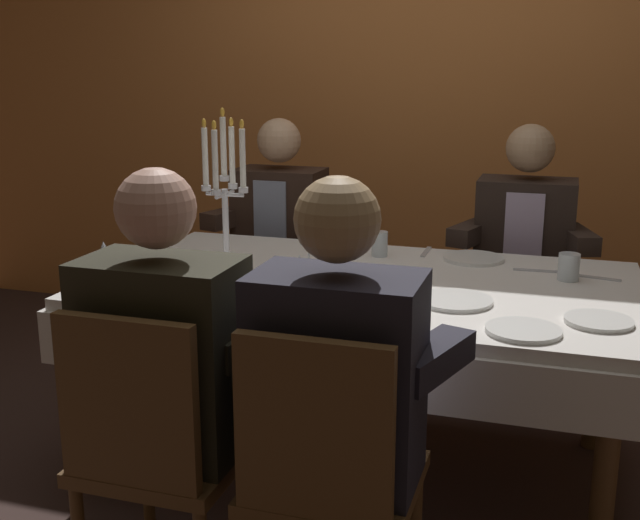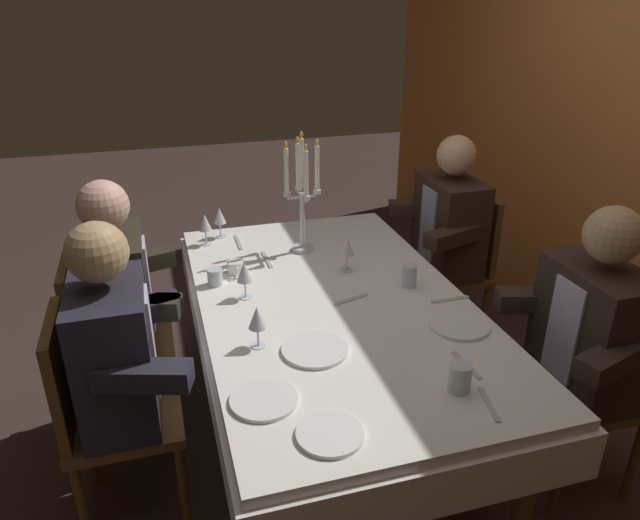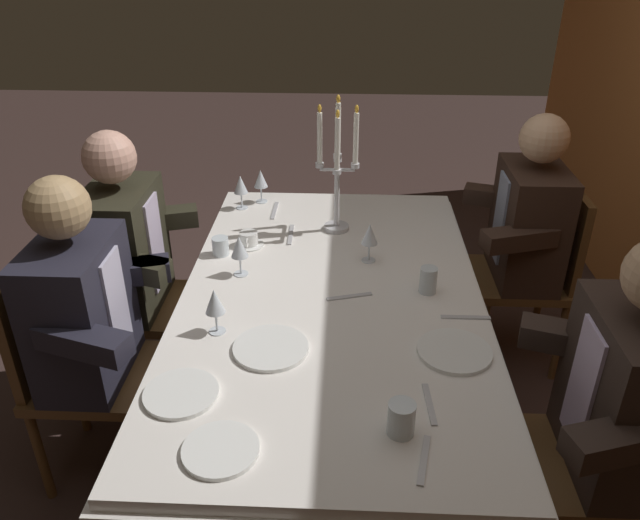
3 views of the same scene
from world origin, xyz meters
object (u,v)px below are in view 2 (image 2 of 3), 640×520
Objects in this scene: candelabra at (302,196)px; water_tumbler_0 at (409,276)px; dinner_plate_2 at (330,434)px; wine_glass_4 at (244,273)px; seated_diner_1 at (116,293)px; seated_diner_0 at (450,225)px; dinner_plate_0 at (264,399)px; wine_glass_2 at (220,216)px; dining_table at (334,325)px; seated_diner_2 at (113,353)px; dinner_plate_3 at (459,325)px; wine_glass_0 at (257,319)px; wine_glass_1 at (347,248)px; wine_glass_3 at (205,223)px; water_tumbler_1 at (215,277)px; seated_diner_3 at (593,331)px; coffee_cup_0 at (236,268)px; water_tumbler_2 at (460,377)px; dinner_plate_1 at (315,349)px.

candelabra is 0.66m from water_tumbler_0.
dinner_plate_2 is 1.23× the size of wine_glass_4.
seated_diner_0 is at bearing 100.19° from seated_diner_1.
dinner_plate_0 is 0.18× the size of seated_diner_0.
dinner_plate_0 is at bearing -2.10° from wine_glass_2.
seated_diner_2 reaches higher than dining_table.
dinner_plate_3 is 0.79m from wine_glass_0.
candelabra is 0.36m from wine_glass_1.
wine_glass_2 is 1.12m from seated_diner_2.
seated_diner_0 and seated_diner_1 have the same top height.
wine_glass_2 is 0.13× the size of seated_diner_1.
water_tumbler_1 is at bearing -1.57° from wine_glass_3.
candelabra is 1.40m from seated_diner_3.
wine_glass_1 is 0.32m from water_tumbler_0.
candelabra is 4.52× the size of coffee_cup_0.
dinner_plate_0 reaches higher than dining_table.
water_tumbler_1 is 0.77× the size of water_tumbler_2.
dining_table is 11.83× the size of wine_glass_4.
dinner_plate_3 is 0.51m from seated_diner_3.
wine_glass_3 is (-0.21, -0.46, -0.17)m from candelabra.
dinner_plate_0 is at bearing 27.33° from seated_diner_1.
water_tumbler_1 is at bearing 135.74° from seated_diner_2.
wine_glass_0 reaches higher than dining_table.
candelabra is 0.96m from seated_diner_1.
dinner_plate_0 is 1.33× the size of wine_glass_3.
seated_diner_2 is at bearing -135.53° from dinner_plate_2.
dinner_plate_2 is 0.16× the size of seated_diner_2.
dinner_plate_3 is at bearing 106.20° from dinner_plate_0.
wine_glass_3 is 0.13× the size of seated_diner_1.
wine_glass_1 is 1.07m from seated_diner_3.
wine_glass_1 is 2.18× the size of water_tumbler_1.
dinner_plate_1 is 0.20× the size of seated_diner_3.
dinner_plate_3 is (0.34, 0.40, 0.13)m from dining_table.
water_tumbler_2 is (0.69, 0.21, 0.17)m from dining_table.
dinner_plate_2 is 2.69× the size of water_tumbler_1.
wine_glass_1 is (-0.60, -0.26, 0.11)m from dinner_plate_3.
seated_diner_1 is (-0.30, -1.24, -0.05)m from water_tumbler_0.
dinner_plate_3 is 2.43× the size of water_tumbler_2.
candelabra reaches higher than seated_diner_0.
dinner_plate_0 is 1.08× the size of dinner_plate_2.
water_tumbler_2 is at bearing 52.94° from wine_glass_0.
dining_table is 3.25× the size of candelabra.
water_tumbler_1 reaches higher than coffee_cup_0.
wine_glass_1 is 1.00× the size of wine_glass_4.
water_tumbler_1 is at bearing -74.82° from seated_diner_0.
coffee_cup_0 is at bearing -132.93° from dinner_plate_3.
water_tumbler_2 is (0.82, 0.56, -0.07)m from wine_glass_4.
candelabra reaches higher than dinner_plate_1.
candelabra reaches higher than seated_diner_1.
water_tumbler_1 is at bearing -121.91° from dining_table.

